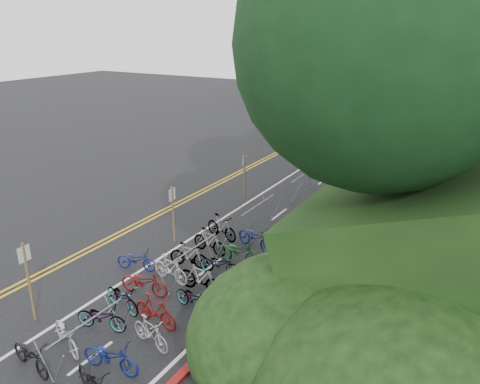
% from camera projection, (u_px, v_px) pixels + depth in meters
% --- Properties ---
extents(ground, '(120.00, 120.00, 0.00)m').
position_uv_depth(ground, '(71.00, 293.00, 16.02)').
color(ground, black).
rests_on(ground, ground).
extents(road_markings, '(7.47, 80.00, 0.01)m').
position_uv_depth(road_markings, '(236.00, 204.00, 23.93)').
color(road_markings, gold).
rests_on(road_markings, ground).
extents(red_curb, '(0.25, 28.00, 0.10)m').
position_uv_depth(red_curb, '(344.00, 210.00, 23.06)').
color(red_curb, maroon).
rests_on(red_curb, ground).
extents(bike_rack_front, '(1.12, 2.64, 1.12)m').
position_uv_depth(bike_rack_front, '(87.00, 332.00, 12.73)').
color(bike_rack_front, '#929499').
rests_on(bike_rack_front, ground).
extents(bike_racks_rest, '(1.14, 23.00, 1.17)m').
position_uv_depth(bike_racks_rest, '(302.00, 181.00, 24.88)').
color(bike_racks_rest, '#929499').
rests_on(bike_racks_rest, ground).
extents(signpost_near, '(0.08, 0.40, 2.65)m').
position_uv_depth(signpost_near, '(28.00, 277.00, 14.07)').
color(signpost_near, brown).
rests_on(signpost_near, ground).
extents(signposts_rest, '(0.08, 18.40, 2.50)m').
position_uv_depth(signposts_rest, '(271.00, 159.00, 26.64)').
color(signposts_rest, brown).
rests_on(signposts_rest, ground).
extents(bike_front, '(0.94, 1.68, 0.84)m').
position_uv_depth(bike_front, '(137.00, 260.00, 17.44)').
color(bike_front, navy).
rests_on(bike_front, ground).
extents(bike_valet, '(3.16, 11.21, 1.09)m').
position_uv_depth(bike_valet, '(171.00, 285.00, 15.64)').
color(bike_valet, black).
rests_on(bike_valet, ground).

